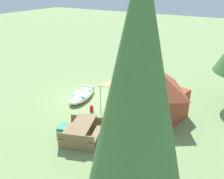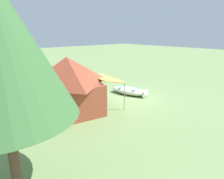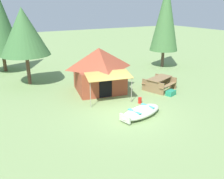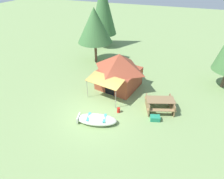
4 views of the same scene
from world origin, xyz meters
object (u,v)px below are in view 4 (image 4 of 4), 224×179
Objects in this scene: cooler_box at (155,118)px; fuel_can at (119,110)px; pine_tree_far_center at (94,25)px; canvas_cabin_tent at (119,70)px; pine_tree_back_left at (103,8)px; picnic_table at (160,103)px; beached_rowboat at (96,119)px.

fuel_can reaches higher than cooler_box.
pine_tree_far_center is (-4.54, 6.46, 3.31)m from fuel_can.
pine_tree_back_left reaches higher than canvas_cabin_tent.
fuel_can is at bearing -54.90° from pine_tree_far_center.
fuel_can is 0.05× the size of pine_tree_back_left.
picnic_table is 0.44× the size of pine_tree_far_center.
picnic_table is at bearing 38.00° from beached_rowboat.
picnic_table reaches higher than cooler_box.
picnic_table is 9.18m from pine_tree_far_center.
pine_tree_far_center is (-3.62, 7.82, 3.24)m from beached_rowboat.
canvas_cabin_tent is 0.87× the size of pine_tree_far_center.
canvas_cabin_tent is (-0.08, 4.28, 1.16)m from beached_rowboat.
pine_tree_back_left is 1.38× the size of pine_tree_far_center.
beached_rowboat is 0.52× the size of pine_tree_far_center.
picnic_table is 0.32× the size of pine_tree_back_left.
pine_tree_back_left is (-4.56, 7.90, 2.73)m from canvas_cabin_tent.
canvas_cabin_tent is at bearing 139.37° from cooler_box.
canvas_cabin_tent is 7.55× the size of cooler_box.
pine_tree_far_center is at bearing -76.82° from pine_tree_back_left.
pine_tree_far_center is (-3.54, 3.53, 2.08)m from canvas_cabin_tent.
pine_tree_far_center is (-6.92, 5.24, 2.98)m from picnic_table.
canvas_cabin_tent is at bearing -44.94° from pine_tree_far_center.
pine_tree_back_left is at bearing 119.99° from canvas_cabin_tent.
fuel_can is at bearing -177.95° from cooler_box.
picnic_table is 12.98m from pine_tree_back_left.
picnic_table is 1.19m from cooler_box.
canvas_cabin_tent is 0.64× the size of pine_tree_back_left.
pine_tree_far_center reaches higher than fuel_can.
beached_rowboat is 3.54m from cooler_box.
cooler_box is (3.31, -2.84, -1.24)m from canvas_cabin_tent.
fuel_can is at bearing 55.87° from beached_rowboat.
beached_rowboat is 0.59× the size of canvas_cabin_tent.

